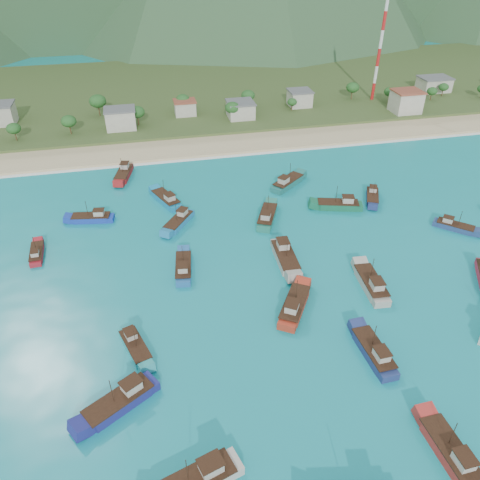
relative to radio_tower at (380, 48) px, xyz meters
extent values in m
plane|color=#0C758B|center=(-74.31, -108.00, -21.29)|extent=(600.00, 600.00, 0.00)
cube|color=beige|center=(-74.31, -29.00, -21.29)|extent=(400.00, 18.00, 1.20)
cube|color=#385123|center=(-74.31, 32.00, -21.29)|extent=(400.00, 110.00, 2.40)
cube|color=white|center=(-74.31, -38.50, -21.29)|extent=(400.00, 2.50, 0.08)
cube|color=beige|center=(-141.39, 3.03, -16.34)|extent=(8.27, 9.03, 6.70)
cube|color=beige|center=(-100.21, -10.95, -16.42)|extent=(10.03, 7.78, 6.56)
cube|color=beige|center=(-76.69, -1.86, -17.23)|extent=(7.63, 6.36, 4.93)
cube|color=beige|center=(-57.01, -8.93, -17.02)|extent=(9.22, 9.29, 5.34)
cube|color=beige|center=(-31.58, -1.16, -16.90)|extent=(8.29, 8.00, 5.59)
cube|color=beige|center=(5.38, -16.58, -15.92)|extent=(9.92, 8.83, 7.55)
cube|color=beige|center=(30.56, 5.08, -17.03)|extent=(12.41, 8.88, 5.32)
cylinder|color=red|center=(0.00, 0.00, -16.41)|extent=(1.20, 1.20, 6.56)
cylinder|color=white|center=(0.00, 0.00, -9.85)|extent=(1.20, 1.20, 6.56)
cylinder|color=red|center=(0.00, 0.00, -3.28)|extent=(1.20, 1.20, 6.56)
cylinder|color=white|center=(0.00, 0.00, 3.28)|extent=(1.20, 1.20, 6.56)
cylinder|color=red|center=(0.00, 0.00, 9.85)|extent=(1.20, 1.20, 6.56)
cylinder|color=white|center=(0.00, 0.00, 16.41)|extent=(1.20, 1.20, 6.56)
cube|color=#B02C26|center=(-57.09, -144.27, -20.63)|extent=(3.86, 11.78, 2.12)
cube|color=beige|center=(-57.01, -146.65, -18.71)|extent=(2.23, 2.72, 1.72)
cylinder|color=#382114|center=(-57.12, -143.61, -17.19)|extent=(0.12, 0.12, 4.77)
cube|color=#126241|center=(-46.14, -76.78, -20.63)|extent=(12.25, 6.51, 2.14)
cube|color=beige|center=(-43.82, -77.43, -18.69)|extent=(3.15, 2.79, 1.74)
cylinder|color=#382114|center=(-46.78, -76.60, -17.15)|extent=(0.12, 0.12, 4.81)
cube|color=#A7A398|center=(-51.77, -108.12, -20.60)|extent=(4.40, 12.23, 2.18)
cube|color=beige|center=(-51.95, -110.57, -18.62)|extent=(2.39, 2.88, 1.77)
cylinder|color=#382114|center=(-51.72, -107.44, -17.05)|extent=(0.12, 0.12, 4.91)
cube|color=#127CAF|center=(-89.51, -63.98, -20.66)|extent=(7.61, 11.73, 2.06)
cube|color=beige|center=(-88.58, -66.10, -18.80)|extent=(2.94, 3.19, 1.67)
cylinder|color=#382114|center=(-89.77, -63.39, -17.31)|extent=(0.12, 0.12, 4.64)
cube|color=#215DA1|center=(-88.42, -94.39, -20.72)|extent=(4.50, 10.99, 1.94)
cube|color=beige|center=(-88.70, -96.55, -18.96)|extent=(2.25, 2.66, 1.58)
cylinder|color=#382114|center=(-88.35, -93.78, -17.57)|extent=(0.12, 0.12, 4.37)
cube|color=maroon|center=(-100.23, -46.53, -20.66)|extent=(5.92, 11.82, 2.06)
cube|color=beige|center=(-99.69, -44.28, -18.79)|extent=(2.63, 3.00, 1.68)
cylinder|color=#382114|center=(-100.39, -47.16, -17.31)|extent=(0.12, 0.12, 4.65)
cube|color=#1B6863|center=(-54.97, -61.93, -20.61)|extent=(11.44, 10.28, 2.17)
cube|color=beige|center=(-56.85, -63.48, -18.65)|extent=(3.48, 3.40, 1.76)
cylinder|color=#382114|center=(-54.44, -61.50, -17.09)|extent=(0.12, 0.12, 4.87)
cube|color=#1839AF|center=(-108.50, -69.45, -20.75)|extent=(10.73, 4.67, 1.89)
cube|color=beige|center=(-106.41, -69.79, -19.04)|extent=(2.63, 2.25, 1.53)
cylinder|color=#382114|center=(-109.09, -69.36, -17.69)|extent=(0.12, 0.12, 4.24)
cube|color=beige|center=(-90.10, -140.31, -18.47)|extent=(3.41, 3.04, 1.86)
cylinder|color=#382114|center=(-93.25, -141.26, -16.82)|extent=(0.12, 0.12, 5.16)
cube|color=navy|center=(-102.06, -126.21, -20.59)|extent=(12.26, 9.39, 2.21)
cube|color=beige|center=(-99.94, -124.91, -18.58)|extent=(3.52, 3.34, 1.80)
cylinder|color=#382114|center=(-102.66, -126.57, -17.00)|extent=(0.12, 0.12, 4.97)
cube|color=navy|center=(-35.34, -74.57, -20.80)|extent=(6.80, 10.15, 1.79)
cube|color=beige|center=(-34.49, -72.75, -19.18)|extent=(2.58, 2.79, 1.45)
cylinder|color=#382114|center=(-35.57, -75.08, -17.89)|extent=(0.12, 0.12, 4.03)
cube|color=navy|center=(-59.34, -124.94, -20.66)|extent=(3.83, 11.46, 2.06)
cube|color=beige|center=(-59.24, -127.26, -18.80)|extent=(2.18, 2.66, 1.67)
cylinder|color=#382114|center=(-59.36, -124.30, -17.32)|extent=(0.12, 0.12, 4.63)
cube|color=teal|center=(-99.20, -115.09, -20.80)|extent=(5.86, 10.20, 1.78)
cube|color=beige|center=(-99.83, -113.19, -19.19)|extent=(2.41, 2.68, 1.45)
cylinder|color=#382114|center=(-99.02, -115.62, -17.91)|extent=(0.12, 0.12, 4.01)
cube|color=#1E7AB2|center=(-87.48, -75.96, -20.72)|extent=(8.77, 10.62, 1.95)
cube|color=beige|center=(-86.22, -74.16, -18.95)|extent=(3.02, 3.13, 1.59)
cylinder|color=#382114|center=(-87.83, -76.46, -17.54)|extent=(0.12, 0.12, 4.40)
cube|color=navy|center=(-22.20, -92.40, -20.83)|extent=(8.85, 8.63, 1.74)
cube|color=beige|center=(-23.61, -91.05, -19.25)|extent=(2.78, 2.76, 1.41)
cylinder|color=#382114|center=(-21.80, -92.78, -18.01)|extent=(0.12, 0.12, 3.91)
cube|color=maroon|center=(-119.80, -81.90, -20.91)|extent=(3.06, 8.78, 1.57)
cube|color=beige|center=(-119.70, -83.67, -19.48)|extent=(1.70, 2.06, 1.28)
cylinder|color=#382114|center=(-119.83, -81.41, -18.35)|extent=(0.12, 0.12, 3.54)
cube|color=#A8301D|center=(-68.99, -111.07, -20.60)|extent=(9.47, 12.11, 2.19)
cube|color=beige|center=(-70.31, -113.16, -18.61)|extent=(3.34, 3.50, 1.78)
cylinder|color=#382114|center=(-68.62, -110.49, -17.03)|extent=(0.12, 0.12, 4.94)
cube|color=#1E7361|center=(-65.52, -78.31, -20.63)|extent=(7.98, 12.08, 2.13)
cube|color=beige|center=(-66.51, -80.49, -18.70)|extent=(3.05, 3.31, 1.73)
cylinder|color=#382114|center=(-65.25, -77.71, -17.18)|extent=(0.12, 0.12, 4.78)
cube|color=#A49F95|center=(-66.23, -96.08, -20.54)|extent=(4.26, 12.83, 2.31)
cube|color=beige|center=(-66.13, -93.49, -18.45)|extent=(2.44, 2.97, 1.87)
cylinder|color=#382114|center=(-66.26, -96.80, -16.79)|extent=(0.12, 0.12, 5.19)
camera|label=1|loc=(-93.63, -174.13, 40.65)|focal=35.00mm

